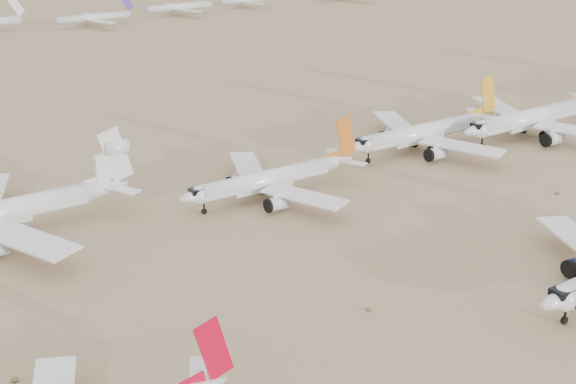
% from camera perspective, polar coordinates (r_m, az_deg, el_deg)
% --- Properties ---
extents(ground, '(7000.00, 7000.00, 0.00)m').
position_cam_1_polar(ground, '(146.72, 18.70, -7.00)').
color(ground, '#81694B').
rests_on(ground, ground).
extents(row2_navy_widebody, '(52.95, 51.78, 18.84)m').
position_cam_1_polar(row2_navy_widebody, '(231.36, 17.26, 5.12)').
color(row2_navy_widebody, silver).
rests_on(row2_navy_widebody, ground).
extents(row2_gold_tail, '(48.15, 47.09, 17.14)m').
position_cam_1_polar(row2_gold_tail, '(212.33, 9.74, 4.22)').
color(row2_gold_tail, silver).
rests_on(row2_gold_tail, ground).
extents(row2_orange_tail, '(43.88, 42.93, 15.65)m').
position_cam_1_polar(row2_orange_tail, '(178.28, -1.15, 0.96)').
color(row2_orange_tail, silver).
rests_on(row2_orange_tail, ground).
extents(row2_white_trijet, '(52.82, 51.62, 18.72)m').
position_cam_1_polar(row2_white_trijet, '(168.38, -19.53, -1.28)').
color(row2_white_trijet, silver).
rests_on(row2_white_trijet, ground).
extents(distant_storage_row, '(516.03, 54.63, 14.37)m').
position_cam_1_polar(distant_storage_row, '(389.07, -19.59, 11.20)').
color(distant_storage_row, silver).
rests_on(distant_storage_row, ground).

